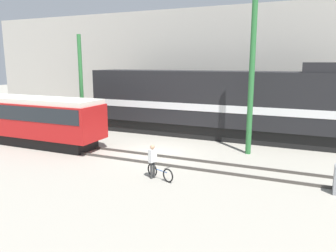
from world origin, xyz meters
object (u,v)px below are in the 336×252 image
(utility_pole_left, at_px, (81,86))
(streetcar, at_px, (34,118))
(bicycle, at_px, (160,173))
(person, at_px, (152,158))
(utility_pole_center, at_px, (252,78))
(freight_locomotive, at_px, (211,103))

(utility_pole_left, bearing_deg, streetcar, -108.86)
(bicycle, relative_size, person, 0.99)
(streetcar, distance_m, utility_pole_left, 4.12)
(utility_pole_left, xyz_separation_m, utility_pole_center, (12.11, 0.00, 0.84))
(streetcar, relative_size, person, 6.03)
(person, relative_size, utility_pole_left, 0.22)
(person, bearing_deg, streetcar, 165.32)
(freight_locomotive, relative_size, person, 11.17)
(utility_pole_left, bearing_deg, person, -34.78)
(freight_locomotive, xyz_separation_m, streetcar, (-9.95, -6.96, -0.71))
(freight_locomotive, distance_m, utility_pole_center, 5.22)
(utility_pole_left, bearing_deg, freight_locomotive, 21.67)
(bicycle, relative_size, utility_pole_center, 0.18)
(freight_locomotive, distance_m, streetcar, 12.17)
(freight_locomotive, distance_m, utility_pole_left, 9.50)
(streetcar, height_order, bicycle, streetcar)
(streetcar, height_order, utility_pole_center, utility_pole_center)
(utility_pole_center, bearing_deg, streetcar, -165.32)
(streetcar, height_order, person, streetcar)
(utility_pole_left, bearing_deg, utility_pole_center, 0.00)
(freight_locomotive, relative_size, streetcar, 1.85)
(person, bearing_deg, freight_locomotive, 90.05)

